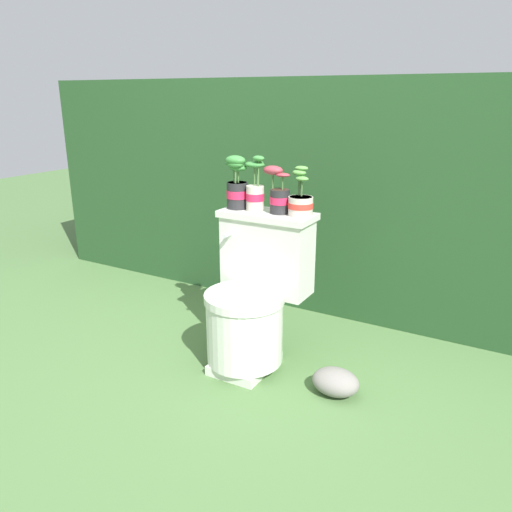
{
  "coord_description": "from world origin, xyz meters",
  "views": [
    {
      "loc": [
        1.11,
        -1.79,
        1.22
      ],
      "look_at": [
        0.04,
        0.08,
        0.52
      ],
      "focal_mm": 35.0,
      "sensor_mm": 36.0,
      "label": 1
    }
  ],
  "objects_px": {
    "potted_plant_midleft": "(255,190)",
    "potted_plant_midright": "(301,202)",
    "toilet": "(254,297)",
    "potted_plant_middle": "(279,194)",
    "potted_plant_left": "(237,185)",
    "garden_stone": "(336,382)"
  },
  "relations": [
    {
      "from": "potted_plant_midleft",
      "to": "potted_plant_midright",
      "type": "relative_size",
      "value": 1.18
    },
    {
      "from": "potted_plant_midright",
      "to": "garden_stone",
      "type": "distance_m",
      "value": 0.8
    },
    {
      "from": "potted_plant_midleft",
      "to": "potted_plant_middle",
      "type": "relative_size",
      "value": 1.2
    },
    {
      "from": "toilet",
      "to": "potted_plant_midright",
      "type": "height_order",
      "value": "potted_plant_midright"
    },
    {
      "from": "toilet",
      "to": "potted_plant_midleft",
      "type": "relative_size",
      "value": 2.76
    },
    {
      "from": "potted_plant_left",
      "to": "garden_stone",
      "type": "distance_m",
      "value": 0.99
    },
    {
      "from": "potted_plant_midleft",
      "to": "potted_plant_middle",
      "type": "xyz_separation_m",
      "value": [
        0.12,
        0.0,
        -0.01
      ]
    },
    {
      "from": "toilet",
      "to": "potted_plant_midright",
      "type": "xyz_separation_m",
      "value": [
        0.16,
        0.14,
        0.44
      ]
    },
    {
      "from": "potted_plant_midleft",
      "to": "garden_stone",
      "type": "height_order",
      "value": "potted_plant_midleft"
    },
    {
      "from": "toilet",
      "to": "garden_stone",
      "type": "xyz_separation_m",
      "value": [
        0.45,
        -0.08,
        -0.27
      ]
    },
    {
      "from": "toilet",
      "to": "potted_plant_middle",
      "type": "height_order",
      "value": "potted_plant_middle"
    },
    {
      "from": "potted_plant_midleft",
      "to": "garden_stone",
      "type": "distance_m",
      "value": 0.93
    },
    {
      "from": "toilet",
      "to": "potted_plant_midright",
      "type": "bearing_deg",
      "value": 40.88
    },
    {
      "from": "potted_plant_midleft",
      "to": "potted_plant_middle",
      "type": "distance_m",
      "value": 0.12
    },
    {
      "from": "potted_plant_middle",
      "to": "garden_stone",
      "type": "xyz_separation_m",
      "value": [
        0.39,
        -0.21,
        -0.73
      ]
    },
    {
      "from": "toilet",
      "to": "potted_plant_middle",
      "type": "xyz_separation_m",
      "value": [
        0.05,
        0.13,
        0.47
      ]
    },
    {
      "from": "garden_stone",
      "to": "toilet",
      "type": "bearing_deg",
      "value": 170.08
    },
    {
      "from": "potted_plant_midleft",
      "to": "potted_plant_middle",
      "type": "bearing_deg",
      "value": 2.1
    },
    {
      "from": "potted_plant_midleft",
      "to": "potted_plant_midright",
      "type": "bearing_deg",
      "value": 2.67
    },
    {
      "from": "garden_stone",
      "to": "potted_plant_middle",
      "type": "bearing_deg",
      "value": 151.74
    },
    {
      "from": "toilet",
      "to": "garden_stone",
      "type": "distance_m",
      "value": 0.53
    },
    {
      "from": "potted_plant_left",
      "to": "potted_plant_midleft",
      "type": "bearing_deg",
      "value": 6.24
    }
  ]
}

